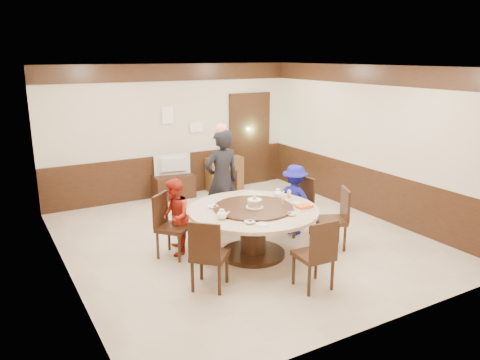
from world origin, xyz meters
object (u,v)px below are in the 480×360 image
tv_stand (174,187)px  thermos (227,149)px  birthday_cake (255,203)px  shrimp_platter (304,207)px  person_blue (295,200)px  side_cabinet (224,174)px  person_standing (222,181)px  person_red (175,217)px  television (173,165)px  banquet_table (253,222)px

tv_stand → thermos: thermos is taller
birthday_cake → shrimp_platter: birthday_cake is taller
person_blue → side_cabinet: person_blue is taller
person_blue → side_cabinet: 3.00m
shrimp_platter → side_cabinet: shrimp_platter is taller
person_standing → thermos: size_ratio=4.70×
shrimp_platter → side_cabinet: size_ratio=0.38×
side_cabinet → person_red: bearing=-130.0°
person_red → television: size_ratio=1.53×
person_standing → side_cabinet: (1.23, 2.24, -0.52)m
banquet_table → person_standing: size_ratio=1.09×
person_red → side_cabinet: size_ratio=1.48×
person_red → person_standing: bearing=135.9°
person_red → thermos: 3.67m
person_blue → thermos: (0.31, 2.98, 0.34)m
shrimp_platter → thermos: (0.75, 3.82, 0.16)m
person_standing → tv_stand: person_standing is taller
person_standing → thermos: 2.60m
person_red → tv_stand: size_ratio=1.39×
birthday_cake → side_cabinet: 3.72m
person_standing → birthday_cake: size_ratio=6.81×
banquet_table → person_blue: 1.18m
banquet_table → television: bearing=88.8°
person_standing → shrimp_platter: person_standing is taller
television → birthday_cake: bearing=98.7°
shrimp_platter → thermos: thermos is taller
birthday_cake → television: bearing=88.8°
banquet_table → thermos: size_ratio=5.14×
person_blue → tv_stand: bearing=-12.3°
person_blue → thermos: 3.01m
banquet_table → birthday_cake: 0.31m
banquet_table → person_blue: size_ratio=1.62×
banquet_table → tv_stand: size_ratio=2.30×
person_standing → birthday_cake: (-0.08, -1.21, -0.05)m
side_cabinet → banquet_table: bearing=-111.0°
person_blue → birthday_cake: bearing=82.3°
tv_stand → television: size_ratio=1.10×
tv_stand → thermos: size_ratio=2.24×
tv_stand → birthday_cake: bearing=-91.2°
banquet_table → birthday_cake: size_ratio=7.44×
tv_stand → thermos: bearing=1.3°
television → side_cabinet: bearing=-168.8°
person_red → side_cabinet: 3.61m
banquet_table → person_standing: (0.08, 1.18, 0.36)m
television → side_cabinet: size_ratio=0.97×
person_standing → television: size_ratio=2.31×
banquet_table → side_cabinet: size_ratio=2.44×
person_blue → television: bearing=-12.3°
person_blue → television: size_ratio=1.56×
birthday_cake → thermos: (1.39, 3.45, 0.10)m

